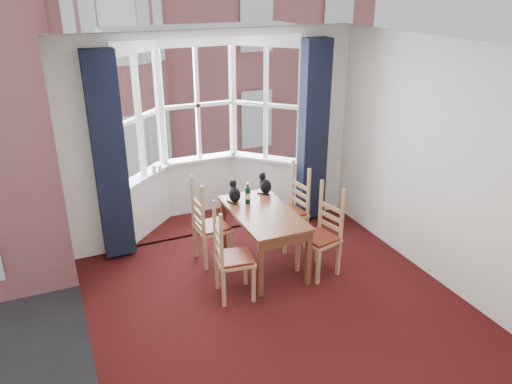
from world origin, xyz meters
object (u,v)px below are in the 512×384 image
chair_left_far (206,229)px  chair_right_far (294,212)px  chair_left_near (227,260)px  candle_short (160,169)px  wine_bottle (248,194)px  dining_table (263,219)px  candle_tall (154,170)px  cat_right (265,185)px  chair_right_near (324,237)px  cat_left (234,193)px

chair_left_far → chair_right_far: (1.25, -0.00, 0.00)m
chair_left_near → candle_short: (-0.25, 1.99, 0.45)m
wine_bottle → candle_short: size_ratio=2.73×
dining_table → candle_tall: (-0.99, 1.50, 0.28)m
chair_left_far → chair_right_far: same height
cat_right → candle_tall: size_ratio=2.42×
chair_right_far → cat_right: bearing=152.7°
chair_right_near → chair_right_far: bearing=91.0°
wine_bottle → candle_short: bearing=124.3°
chair_left_near → dining_table: bearing=35.3°
chair_left_far → wine_bottle: (0.56, -0.05, 0.40)m
chair_right_far → chair_left_near: bearing=-147.4°
chair_left_far → cat_left: 0.58m
wine_bottle → chair_right_far: bearing=3.5°
chair_left_near → candle_short: bearing=97.2°
chair_left_far → cat_right: (0.90, 0.18, 0.38)m
candle_short → cat_right: bearing=-40.3°
cat_right → wine_bottle: size_ratio=1.03×
chair_left_near → chair_right_far: bearing=32.6°
chair_right_near → wine_bottle: bearing=134.1°
chair_right_near → cat_left: (-0.84, 0.85, 0.38)m
cat_left → chair_right_near: bearing=-45.5°
chair_left_near → cat_left: size_ratio=3.25×
chair_right_near → cat_left: cat_left is taller
chair_left_near → chair_right_near: 1.29m
candle_short → chair_left_near: bearing=-82.8°
chair_right_far → wine_bottle: wine_bottle is taller
dining_table → cat_left: (-0.21, 0.43, 0.21)m
wine_bottle → candle_tall: 1.50m
candle_tall → cat_left: bearing=-53.6°
chair_right_near → chair_right_far: size_ratio=1.00×
chair_left_near → cat_left: bearing=63.4°
dining_table → wine_bottle: size_ratio=4.87×
chair_right_near → candle_short: size_ratio=9.18×
chair_right_far → wine_bottle: bearing=-176.5°
chair_left_near → candle_short: 2.06m
chair_right_near → wine_bottle: size_ratio=3.37×
dining_table → candle_short: candle_short is taller
chair_right_near → cat_right: size_ratio=3.25×
chair_left_near → cat_right: 1.41m
chair_left_far → cat_right: cat_right is taller
chair_left_near → candle_short: size_ratio=9.18×
dining_table → wine_bottle: (-0.08, 0.31, 0.22)m
chair_left_far → candle_tall: size_ratio=7.88×
cat_right → candle_short: bearing=139.7°
dining_table → wine_bottle: wine_bottle is taller
dining_table → candle_short: bearing=120.7°
chair_left_far → dining_table: bearing=-29.1°
chair_left_near → wine_bottle: bearing=53.1°
cat_right → wine_bottle: bearing=-146.8°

